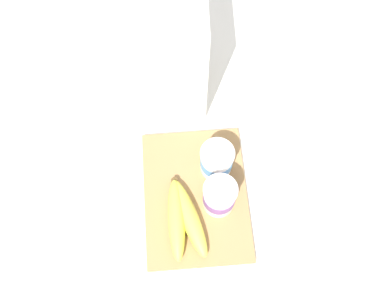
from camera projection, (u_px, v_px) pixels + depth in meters
name	position (u px, v px, depth m)	size (l,w,h in m)	color
ground_plane	(196.00, 197.00, 0.96)	(2.40, 2.40, 0.00)	silver
cutting_board	(196.00, 196.00, 0.96)	(0.30, 0.22, 0.01)	#A37A4C
cereal_box	(190.00, 49.00, 0.94)	(0.17, 0.07, 0.30)	white
yogurt_cup_front	(217.00, 161.00, 0.94)	(0.07, 0.07, 0.08)	white
yogurt_cup_back	(219.00, 196.00, 0.90)	(0.07, 0.07, 0.09)	white
banana_bunch	(183.00, 218.00, 0.91)	(0.18, 0.09, 0.04)	#DFDB47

